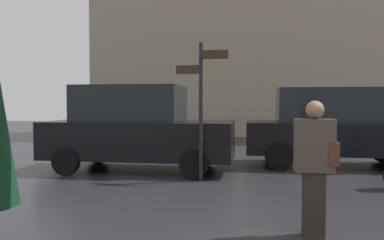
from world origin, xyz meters
TOP-DOWN VIEW (x-y plane):
  - pedestrian_with_bag at (-0.08, 2.00)m, footprint 0.50×0.24m
  - parked_car_left at (1.16, 7.50)m, footprint 4.44×1.86m
  - parked_car_right at (-3.58, 6.16)m, footprint 4.45×2.00m
  - street_signpost at (-1.88, 5.11)m, footprint 1.08×0.08m

SIDE VIEW (x-z plane):
  - pedestrian_with_bag at x=-0.08m, z-range 0.11..1.75m
  - parked_car_left at x=1.16m, z-range 0.01..2.00m
  - parked_car_right at x=-3.58m, z-range 0.00..2.02m
  - street_signpost at x=-1.88m, z-range 0.31..3.16m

